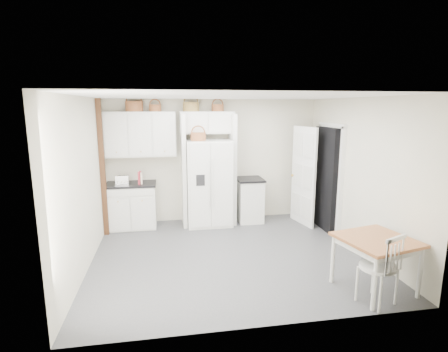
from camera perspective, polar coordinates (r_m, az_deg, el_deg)
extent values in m
plane|color=#4F4F52|center=(6.03, 1.03, -12.69)|extent=(4.50, 4.50, 0.00)
plane|color=white|center=(5.51, 1.12, 12.86)|extent=(4.50, 4.50, 0.00)
plane|color=beige|center=(7.57, -1.75, 2.54)|extent=(4.50, 0.00, 4.50)
plane|color=beige|center=(5.66, -21.91, -1.23)|extent=(0.00, 4.00, 4.00)
plane|color=beige|center=(6.43, 21.18, 0.22)|extent=(0.00, 4.00, 4.00)
cube|color=white|center=(7.28, -2.51, -1.11)|extent=(0.92, 0.74, 1.78)
cube|color=silver|center=(7.42, -14.78, -4.79)|extent=(0.96, 0.60, 0.89)
cube|color=silver|center=(7.59, 4.16, -4.01)|extent=(0.51, 0.61, 0.90)
cube|color=brown|center=(5.24, 23.38, -13.08)|extent=(1.05, 1.05, 0.73)
cube|color=silver|center=(4.88, 23.86, -13.37)|extent=(0.61, 0.59, 0.98)
cube|color=black|center=(7.31, -14.96, -1.30)|extent=(1.00, 0.64, 0.04)
cube|color=black|center=(7.48, 4.22, -0.53)|extent=(0.55, 0.66, 0.04)
cube|color=silver|center=(7.24, -16.31, -0.61)|extent=(0.26, 0.16, 0.18)
cube|color=#BB2A38|center=(7.19, -13.60, -0.26)|extent=(0.06, 0.17, 0.25)
cube|color=beige|center=(7.19, -13.43, -0.35)|extent=(0.07, 0.15, 0.23)
cylinder|color=brown|center=(7.27, -14.45, 10.94)|extent=(0.34, 0.34, 0.20)
cylinder|color=brown|center=(7.24, -11.18, 10.83)|extent=(0.24, 0.24, 0.14)
cylinder|color=brown|center=(7.26, -5.41, 11.17)|extent=(0.33, 0.33, 0.19)
cylinder|color=brown|center=(7.33, -1.04, 11.06)|extent=(0.25, 0.25, 0.14)
cylinder|color=brown|center=(7.01, -4.23, 6.43)|extent=(0.30, 0.30, 0.16)
cube|color=silver|center=(7.28, -13.44, 6.64)|extent=(1.40, 0.34, 0.90)
cube|color=silver|center=(7.30, -2.78, 8.72)|extent=(1.12, 0.34, 0.45)
cube|color=silver|center=(7.24, -6.59, 0.86)|extent=(0.08, 0.60, 2.30)
cube|color=silver|center=(7.36, 1.36, 1.11)|extent=(0.08, 0.60, 2.30)
cube|color=#402611|center=(6.96, -19.22, 1.14)|extent=(0.09, 0.09, 2.60)
cube|color=black|center=(7.30, 16.45, -0.44)|extent=(0.18, 0.85, 2.05)
cube|color=white|center=(7.45, 12.84, -0.03)|extent=(0.21, 0.79, 2.05)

